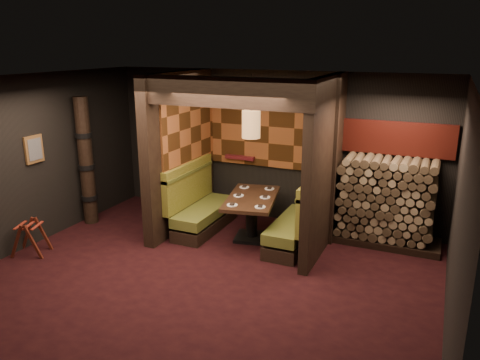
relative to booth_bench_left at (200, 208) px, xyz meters
name	(u,v)px	position (x,y,z in m)	size (l,w,h in m)	color
floor	(204,278)	(0.96, -1.65, -0.41)	(6.50, 5.50, 0.02)	black
ceiling	(199,79)	(0.96, -1.65, 2.46)	(6.50, 5.50, 0.02)	black
wall_back	(271,147)	(0.96, 1.11, 1.02)	(6.50, 0.02, 2.85)	black
wall_front	(50,269)	(0.96, -4.41, 1.02)	(6.50, 0.02, 2.85)	black
wall_left	(29,162)	(-2.30, -1.65, 1.02)	(0.02, 5.50, 2.85)	black
wall_right	(460,219)	(4.22, -1.65, 1.02)	(0.02, 5.50, 2.85)	black
partition_left	(180,152)	(-0.39, 0.00, 1.02)	(0.20, 2.20, 2.85)	black
partition_right	(325,166)	(2.26, 0.05, 1.02)	(0.15, 2.10, 2.85)	black
header_beam	(222,92)	(0.94, -0.95, 2.23)	(2.85, 0.18, 0.44)	black
tapa_back_panel	(269,126)	(0.94, 1.06, 1.42)	(2.40, 0.06, 1.55)	#995126
tapa_side_panel	(190,128)	(-0.27, 0.17, 1.45)	(0.04, 1.85, 1.45)	#995126
lacquer_shelf	(240,157)	(0.36, 1.00, 0.78)	(0.60, 0.12, 0.07)	maroon
booth_bench_left	(200,208)	(0.00, 0.00, 0.00)	(0.68, 1.60, 1.14)	black
booth_bench_right	(299,224)	(1.89, 0.00, 0.00)	(0.68, 1.60, 1.14)	black
dining_table	(252,210)	(1.05, -0.04, 0.14)	(1.09, 1.61, 0.78)	black
place_settings	(252,196)	(1.05, -0.04, 0.39)	(0.84, 1.26, 0.03)	white
pendant_lamp	(251,124)	(1.05, -0.09, 1.64)	(0.30, 0.30, 1.04)	#9B6B3B
framed_picture	(34,149)	(-2.25, -1.55, 1.22)	(0.05, 0.36, 0.46)	brown
luggage_rack	(30,236)	(-2.01, -2.06, -0.10)	(0.66, 0.56, 0.61)	#4A1A10
totem_column	(86,162)	(-2.09, -0.55, 0.79)	(0.31, 0.31, 2.40)	black
firewood_stack	(390,202)	(3.25, 0.70, 0.35)	(1.73, 0.70, 1.50)	black
mosaic_header	(398,138)	(3.25, 1.03, 1.38)	(1.83, 0.10, 0.56)	maroon
bay_front_post	(334,163)	(2.35, 0.31, 1.02)	(0.08, 0.08, 2.85)	black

